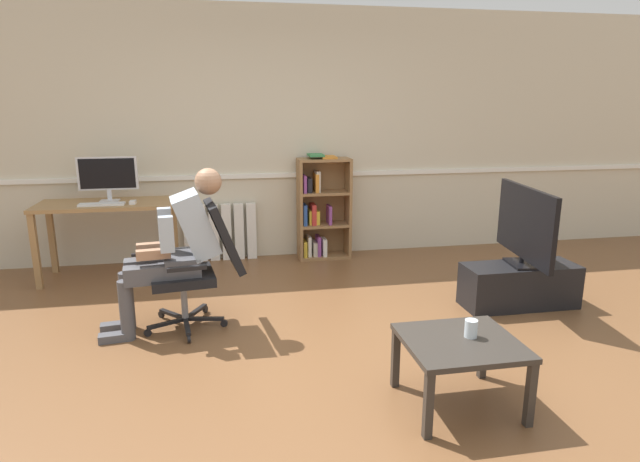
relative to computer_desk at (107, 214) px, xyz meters
name	(u,v)px	position (x,y,z in m)	size (l,w,h in m)	color
ground_plane	(321,362)	(1.73, -2.15, -0.64)	(18.00, 18.00, 0.00)	brown
back_wall	(276,136)	(1.73, 0.50, 0.70)	(12.00, 0.13, 2.70)	beige
computer_desk	(107,214)	(0.00, 0.00, 0.00)	(1.29, 0.59, 0.76)	#9E7547
imac_monitor	(108,175)	(0.03, 0.08, 0.37)	(0.56, 0.14, 0.44)	silver
keyboard	(102,204)	(-0.01, -0.14, 0.12)	(0.42, 0.12, 0.02)	white
computer_mouse	(133,202)	(0.27, -0.12, 0.13)	(0.06, 0.10, 0.03)	white
bookshelf	(321,210)	(2.18, 0.29, -0.10)	(0.58, 0.29, 1.16)	olive
radiator	(221,232)	(1.08, 0.39, -0.33)	(0.78, 0.08, 0.62)	white
office_chair	(202,261)	(0.94, -1.37, -0.12)	(0.78, 0.63, 0.98)	black
person_seated	(176,246)	(0.76, -1.40, 0.01)	(0.97, 0.43, 1.23)	#4C4C51
tv_stand	(519,285)	(3.58, -1.47, -0.46)	(0.97, 0.36, 0.37)	black
tv_screen	(525,225)	(3.59, -1.47, 0.07)	(0.24, 1.02, 0.66)	black
coffee_table	(460,349)	(2.41, -2.80, -0.29)	(0.64, 0.59, 0.41)	#332D28
drinking_glass	(471,328)	(2.48, -2.77, -0.19)	(0.07, 0.07, 0.10)	silver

